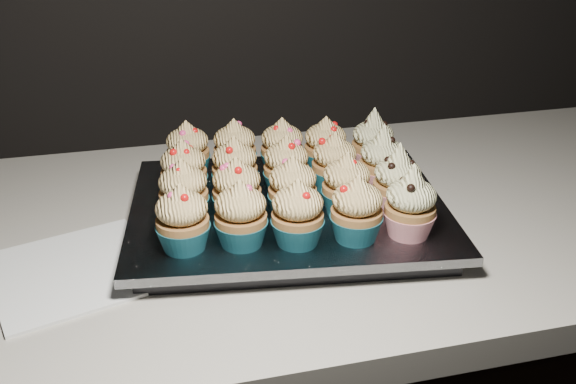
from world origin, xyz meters
name	(u,v)px	position (x,y,z in m)	size (l,w,h in m)	color
worktop	(336,218)	(0.00, 1.70, 0.88)	(2.44, 0.64, 0.04)	beige
napkin	(74,271)	(-0.36, 1.61, 0.90)	(0.18, 0.18, 0.00)	white
baking_tray	(288,218)	(-0.08, 1.66, 0.91)	(0.38, 0.29, 0.02)	black
foil_lining	(288,207)	(-0.08, 1.66, 0.93)	(0.42, 0.32, 0.01)	silver
cupcake_0	(182,220)	(-0.23, 1.58, 0.97)	(0.06, 0.06, 0.08)	#175F6F
cupcake_1	(241,216)	(-0.16, 1.57, 0.97)	(0.06, 0.06, 0.08)	#175F6F
cupcake_2	(298,215)	(-0.10, 1.56, 0.97)	(0.06, 0.06, 0.08)	#175F6F
cupcake_3	(357,211)	(-0.03, 1.55, 0.97)	(0.06, 0.06, 0.08)	#175F6F
cupcake_4	(410,205)	(0.04, 1.55, 0.97)	(0.06, 0.06, 0.10)	red
cupcake_5	(184,193)	(-0.22, 1.65, 0.97)	(0.06, 0.06, 0.08)	#175F6F
cupcake_6	(237,191)	(-0.15, 1.64, 0.97)	(0.06, 0.06, 0.08)	#175F6F
cupcake_7	(293,189)	(-0.08, 1.63, 0.97)	(0.06, 0.06, 0.08)	#175F6F
cupcake_8	(346,186)	(-0.02, 1.62, 0.97)	(0.06, 0.06, 0.08)	#175F6F
cupcake_9	(397,182)	(0.05, 1.61, 0.97)	(0.06, 0.06, 0.10)	red
cupcake_10	(184,171)	(-0.21, 1.71, 0.97)	(0.06, 0.06, 0.08)	#175F6F
cupcake_11	(235,168)	(-0.14, 1.71, 0.97)	(0.06, 0.06, 0.08)	#175F6F
cupcake_12	(286,167)	(-0.08, 1.69, 0.97)	(0.06, 0.06, 0.08)	#175F6F
cupcake_13	(334,164)	(-0.01, 1.69, 0.97)	(0.06, 0.06, 0.08)	#175F6F
cupcake_14	(382,161)	(0.06, 1.68, 0.97)	(0.06, 0.06, 0.10)	red
cupcake_15	(188,151)	(-0.20, 1.78, 0.97)	(0.06, 0.06, 0.08)	#175F6F
cupcake_16	(235,149)	(-0.13, 1.78, 0.97)	(0.06, 0.06, 0.08)	#175F6F
cupcake_17	(282,148)	(-0.07, 1.76, 0.97)	(0.06, 0.06, 0.08)	#175F6F
cupcake_18	(325,146)	(0.00, 1.75, 0.97)	(0.06, 0.06, 0.08)	#175F6F
cupcake_19	(373,143)	(0.07, 1.75, 0.97)	(0.06, 0.06, 0.10)	red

